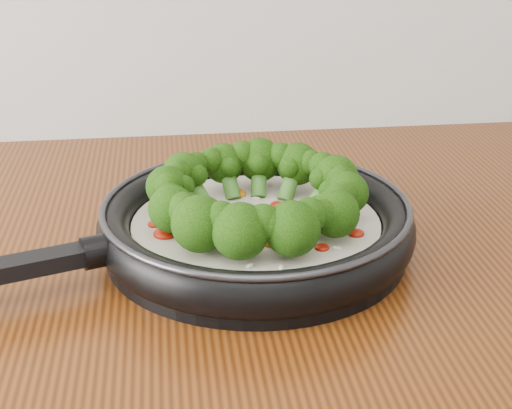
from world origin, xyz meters
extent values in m
cylinder|color=black|center=(0.09, 1.11, 0.91)|extent=(0.38, 0.38, 0.01)
torus|color=black|center=(0.09, 1.11, 0.93)|extent=(0.39, 0.39, 0.03)
torus|color=#2D2D33|center=(0.09, 1.11, 0.95)|extent=(0.38, 0.38, 0.01)
cube|color=black|center=(-0.14, 1.04, 0.93)|extent=(0.18, 0.08, 0.02)
cylinder|color=black|center=(-0.06, 1.06, 0.93)|extent=(0.04, 0.04, 0.03)
cylinder|color=beige|center=(0.09, 1.11, 0.92)|extent=(0.31, 0.31, 0.02)
ellipsoid|color=#A21707|center=(0.10, 1.09, 0.93)|extent=(0.02, 0.02, 0.01)
ellipsoid|color=#A21707|center=(0.10, 1.09, 0.93)|extent=(0.02, 0.02, 0.01)
ellipsoid|color=#CB610D|center=(0.08, 1.06, 0.93)|extent=(0.03, 0.03, 0.01)
ellipsoid|color=#A21707|center=(-0.01, 1.11, 0.93)|extent=(0.02, 0.02, 0.01)
ellipsoid|color=#A21707|center=(0.12, 1.08, 0.93)|extent=(0.02, 0.02, 0.01)
ellipsoid|color=#CB610D|center=(0.07, 1.12, 0.93)|extent=(0.02, 0.02, 0.01)
ellipsoid|color=#A21707|center=(0.10, 1.07, 0.93)|extent=(0.02, 0.02, 0.01)
ellipsoid|color=#A21707|center=(0.15, 1.14, 0.93)|extent=(0.03, 0.03, 0.01)
ellipsoid|color=#CB610D|center=(0.03, 1.15, 0.93)|extent=(0.03, 0.03, 0.01)
ellipsoid|color=#A21707|center=(0.00, 1.09, 0.93)|extent=(0.03, 0.03, 0.01)
ellipsoid|color=#A21707|center=(0.09, 1.13, 0.93)|extent=(0.02, 0.02, 0.01)
ellipsoid|color=#CB610D|center=(0.08, 1.18, 0.93)|extent=(0.03, 0.03, 0.01)
ellipsoid|color=#A21707|center=(0.18, 1.07, 0.93)|extent=(0.02, 0.02, 0.01)
ellipsoid|color=#A21707|center=(0.05, 1.10, 0.93)|extent=(0.02, 0.02, 0.01)
ellipsoid|color=#CB610D|center=(0.10, 1.13, 0.93)|extent=(0.03, 0.03, 0.01)
ellipsoid|color=#A21707|center=(0.12, 1.14, 0.93)|extent=(0.02, 0.02, 0.01)
ellipsoid|color=#A21707|center=(0.14, 1.04, 0.93)|extent=(0.02, 0.02, 0.01)
ellipsoid|color=#CB610D|center=(0.10, 1.06, 0.93)|extent=(0.03, 0.03, 0.01)
ellipsoid|color=white|center=(0.16, 1.04, 0.93)|extent=(0.01, 0.01, 0.00)
ellipsoid|color=white|center=(0.07, 1.02, 0.93)|extent=(0.01, 0.01, 0.00)
ellipsoid|color=white|center=(0.18, 1.16, 0.93)|extent=(0.01, 0.01, 0.00)
ellipsoid|color=white|center=(0.06, 1.14, 0.93)|extent=(0.01, 0.01, 0.00)
ellipsoid|color=white|center=(0.10, 1.17, 0.93)|extent=(0.01, 0.01, 0.00)
ellipsoid|color=white|center=(0.09, 1.12, 0.93)|extent=(0.01, 0.01, 0.00)
ellipsoid|color=white|center=(0.10, 1.01, 0.93)|extent=(0.01, 0.01, 0.00)
ellipsoid|color=white|center=(0.10, 1.09, 0.93)|extent=(0.01, 0.01, 0.00)
ellipsoid|color=white|center=(0.16, 1.13, 0.93)|extent=(0.01, 0.01, 0.00)
ellipsoid|color=white|center=(0.10, 1.08, 0.93)|extent=(0.01, 0.00, 0.00)
ellipsoid|color=white|center=(0.09, 1.12, 0.93)|extent=(0.01, 0.01, 0.00)
ellipsoid|color=white|center=(0.18, 1.16, 0.93)|extent=(0.01, 0.01, 0.00)
ellipsoid|color=white|center=(0.09, 1.13, 0.93)|extent=(0.01, 0.00, 0.00)
ellipsoid|color=white|center=(0.08, 1.07, 0.93)|extent=(0.01, 0.01, 0.00)
ellipsoid|color=white|center=(-0.01, 1.13, 0.93)|extent=(0.01, 0.01, 0.00)
ellipsoid|color=white|center=(0.07, 1.10, 0.93)|extent=(0.01, 0.01, 0.00)
ellipsoid|color=white|center=(0.12, 1.20, 0.93)|extent=(0.01, 0.01, 0.00)
ellipsoid|color=white|center=(0.17, 1.09, 0.93)|extent=(0.01, 0.01, 0.00)
ellipsoid|color=white|center=(0.10, 1.13, 0.93)|extent=(0.01, 0.01, 0.00)
ellipsoid|color=white|center=(0.10, 1.12, 0.93)|extent=(0.01, 0.01, 0.00)
ellipsoid|color=white|center=(0.07, 1.21, 0.93)|extent=(0.01, 0.01, 0.00)
cylinder|color=#4A872C|center=(0.16, 1.13, 0.95)|extent=(0.04, 0.03, 0.04)
sphere|color=black|center=(0.18, 1.14, 0.96)|extent=(0.06, 0.06, 0.05)
sphere|color=black|center=(0.16, 1.15, 0.97)|extent=(0.04, 0.04, 0.03)
sphere|color=black|center=(0.18, 1.12, 0.97)|extent=(0.03, 0.03, 0.03)
sphere|color=black|center=(0.16, 1.13, 0.97)|extent=(0.03, 0.03, 0.02)
cylinder|color=#4A872C|center=(0.13, 1.17, 0.95)|extent=(0.03, 0.04, 0.04)
sphere|color=black|center=(0.14, 1.18, 0.96)|extent=(0.06, 0.06, 0.05)
sphere|color=black|center=(0.13, 1.19, 0.97)|extent=(0.04, 0.04, 0.03)
sphere|color=black|center=(0.16, 1.17, 0.97)|extent=(0.03, 0.03, 0.03)
sphere|color=black|center=(0.13, 1.17, 0.97)|extent=(0.03, 0.03, 0.02)
cylinder|color=#4A872C|center=(0.10, 1.18, 0.95)|extent=(0.02, 0.04, 0.04)
sphere|color=black|center=(0.11, 1.20, 0.96)|extent=(0.06, 0.06, 0.05)
sphere|color=black|center=(0.09, 1.20, 0.97)|extent=(0.04, 0.04, 0.03)
sphere|color=black|center=(0.12, 1.19, 0.97)|extent=(0.03, 0.03, 0.03)
sphere|color=black|center=(0.10, 1.18, 0.97)|extent=(0.03, 0.03, 0.02)
cylinder|color=#4A872C|center=(0.07, 1.18, 0.95)|extent=(0.02, 0.04, 0.04)
sphere|color=black|center=(0.07, 1.20, 0.96)|extent=(0.05, 0.05, 0.04)
sphere|color=black|center=(0.05, 1.19, 0.97)|extent=(0.03, 0.03, 0.03)
sphere|color=black|center=(0.08, 1.20, 0.97)|extent=(0.03, 0.03, 0.03)
sphere|color=black|center=(0.07, 1.18, 0.97)|extent=(0.03, 0.03, 0.02)
cylinder|color=#4A872C|center=(0.04, 1.16, 0.95)|extent=(0.04, 0.03, 0.04)
sphere|color=black|center=(0.02, 1.17, 0.96)|extent=(0.06, 0.06, 0.04)
sphere|color=black|center=(0.02, 1.15, 0.97)|extent=(0.03, 0.03, 0.03)
sphere|color=black|center=(0.04, 1.18, 0.97)|extent=(0.03, 0.03, 0.03)
sphere|color=black|center=(0.04, 1.16, 0.97)|extent=(0.03, 0.03, 0.02)
cylinder|color=#4A872C|center=(0.02, 1.13, 0.95)|extent=(0.04, 0.02, 0.04)
sphere|color=black|center=(0.00, 1.13, 0.96)|extent=(0.05, 0.05, 0.04)
sphere|color=black|center=(0.01, 1.12, 0.97)|extent=(0.03, 0.03, 0.03)
sphere|color=black|center=(0.01, 1.15, 0.97)|extent=(0.03, 0.03, 0.02)
sphere|color=black|center=(0.02, 1.13, 0.97)|extent=(0.03, 0.03, 0.02)
cylinder|color=#4A872C|center=(0.02, 1.09, 0.94)|extent=(0.03, 0.02, 0.03)
sphere|color=black|center=(0.01, 1.09, 0.96)|extent=(0.06, 0.06, 0.04)
sphere|color=black|center=(0.02, 1.07, 0.97)|extent=(0.04, 0.04, 0.03)
sphere|color=black|center=(0.01, 1.11, 0.97)|extent=(0.03, 0.03, 0.03)
sphere|color=black|center=(0.02, 1.09, 0.96)|extent=(0.03, 0.03, 0.02)
cylinder|color=#4A872C|center=(0.04, 1.06, 0.95)|extent=(0.03, 0.04, 0.04)
sphere|color=black|center=(0.03, 1.05, 0.96)|extent=(0.07, 0.07, 0.05)
sphere|color=black|center=(0.05, 1.04, 0.97)|extent=(0.04, 0.04, 0.03)
sphere|color=black|center=(0.02, 1.06, 0.97)|extent=(0.04, 0.04, 0.03)
sphere|color=black|center=(0.04, 1.06, 0.96)|extent=(0.03, 0.03, 0.03)
cylinder|color=#4A872C|center=(0.07, 1.05, 0.95)|extent=(0.02, 0.04, 0.04)
sphere|color=black|center=(0.07, 1.03, 0.96)|extent=(0.06, 0.06, 0.05)
sphere|color=black|center=(0.09, 1.03, 0.97)|extent=(0.04, 0.04, 0.03)
sphere|color=black|center=(0.05, 1.04, 0.97)|extent=(0.04, 0.04, 0.03)
sphere|color=black|center=(0.07, 1.05, 0.96)|extent=(0.03, 0.03, 0.03)
cylinder|color=#4A872C|center=(0.11, 1.04, 0.95)|extent=(0.02, 0.04, 0.04)
sphere|color=black|center=(0.11, 1.03, 0.96)|extent=(0.06, 0.06, 0.05)
sphere|color=black|center=(0.13, 1.04, 0.97)|extent=(0.04, 0.04, 0.03)
sphere|color=black|center=(0.09, 1.03, 0.97)|extent=(0.04, 0.04, 0.03)
sphere|color=black|center=(0.11, 1.04, 0.96)|extent=(0.03, 0.03, 0.03)
cylinder|color=#4A872C|center=(0.14, 1.07, 0.95)|extent=(0.04, 0.03, 0.03)
sphere|color=black|center=(0.16, 1.06, 0.96)|extent=(0.06, 0.06, 0.05)
sphere|color=black|center=(0.16, 1.07, 0.97)|extent=(0.04, 0.04, 0.03)
sphere|color=black|center=(0.14, 1.05, 0.97)|extent=(0.03, 0.03, 0.03)
sphere|color=black|center=(0.14, 1.07, 0.96)|extent=(0.03, 0.03, 0.02)
cylinder|color=#4A872C|center=(0.16, 1.10, 0.95)|extent=(0.04, 0.02, 0.04)
sphere|color=black|center=(0.18, 1.10, 0.96)|extent=(0.05, 0.05, 0.04)
sphere|color=black|center=(0.17, 1.11, 0.97)|extent=(0.03, 0.03, 0.03)
sphere|color=black|center=(0.17, 1.08, 0.97)|extent=(0.03, 0.03, 0.02)
sphere|color=black|center=(0.16, 1.10, 0.97)|extent=(0.03, 0.03, 0.02)
camera|label=1|loc=(0.01, 0.44, 1.25)|focal=53.22mm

